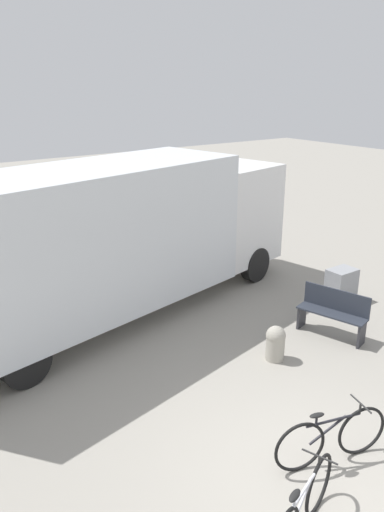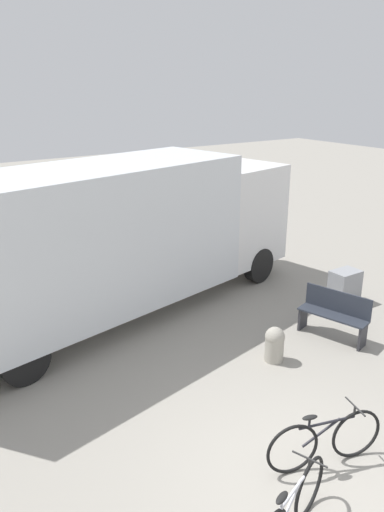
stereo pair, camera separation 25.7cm
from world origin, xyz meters
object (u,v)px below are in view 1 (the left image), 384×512
Objects in this scene: delivery_truck at (116,236)px; park_bench at (333,312)px; bicycle_middle at (331,438)px; bicycle_near at (302,510)px; utility_box at (341,285)px; bollard_near_bench at (275,342)px.

delivery_truck is 6.54× the size of park_bench.
park_bench is 3.79m from bicycle_middle.
bicycle_near is 0.98× the size of bicycle_middle.
park_bench is 0.86× the size of bicycle_middle.
delivery_truck is 12.23× the size of utility_box.
park_bench reaches higher than utility_box.
bollard_near_bench is at bearing -161.68° from utility_box.
bicycle_near is at bearing 110.32° from park_bench.
park_bench is at bearing -146.29° from utility_box.
delivery_truck is 14.01× the size of bollard_near_bench.
bicycle_near is 2.13× the size of utility_box.
bicycle_near is at bearing -144.57° from utility_box.
park_bench is at bearing -58.45° from delivery_truck.
bicycle_middle is at bearing -118.31° from bollard_near_bench.
bicycle_near is (-1.02, -6.39, -1.46)m from delivery_truck.
delivery_truck is at bearing 113.94° from bollard_near_bench.
bicycle_near is at bearing -129.97° from bollard_near_bench.
bicycle_middle is 2.16× the size of utility_box.
bicycle_middle is (-2.92, -2.41, -0.12)m from park_bench.
bollard_near_bench is (1.50, -3.38, -1.50)m from delivery_truck.
bicycle_near is 1.38m from bicycle_middle.
utility_box is (4.48, 3.45, -0.01)m from bicycle_middle.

